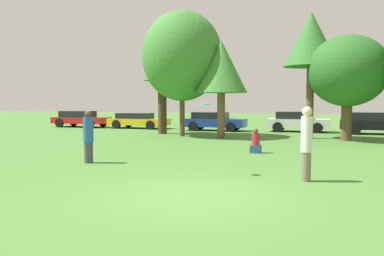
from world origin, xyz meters
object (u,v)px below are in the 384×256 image
at_px(tree_2, 221,68).
at_px(parked_car_blue, 214,121).
at_px(frisbee, 206,104).
at_px(tree_3, 311,41).
at_px(tree_1, 182,56).
at_px(bystander_sitting, 256,143).
at_px(tree_4, 348,71).
at_px(person_catcher, 307,142).
at_px(parked_car_black, 377,123).
at_px(tree_0, 162,64).
at_px(parked_car_white, 297,121).
at_px(parked_car_yellow, 138,120).
at_px(person_thrower, 88,137).
at_px(parked_car_red, 80,118).

xyz_separation_m(tree_2, parked_car_blue, (-1.84, 5.43, -3.19)).
height_order(frisbee, tree_3, tree_3).
relative_size(tree_1, parked_car_blue, 1.68).
height_order(bystander_sitting, tree_3, tree_3).
bearing_deg(tree_4, bystander_sitting, -120.27).
distance_m(tree_3, tree_4, 2.59).
xyz_separation_m(person_catcher, frisbee, (-2.66, 0.07, 0.95)).
xyz_separation_m(parked_car_blue, parked_car_black, (10.36, 0.12, 0.04)).
xyz_separation_m(person_catcher, tree_0, (-9.05, 12.76, 3.33)).
bearing_deg(parked_car_white, person_catcher, -84.88).
height_order(person_catcher, parked_car_black, person_catcher).
relative_size(frisbee, parked_car_yellow, 0.06).
bearing_deg(parked_car_yellow, bystander_sitting, -46.21).
bearing_deg(parked_car_black, tree_1, -154.29).
bearing_deg(frisbee, person_catcher, -1.41).
bearing_deg(person_catcher, tree_1, -49.65).
distance_m(person_thrower, tree_0, 12.50).
xyz_separation_m(person_thrower, parked_car_yellow, (-5.80, 15.88, -0.25)).
relative_size(tree_2, parked_car_yellow, 1.18).
distance_m(person_thrower, tree_4, 13.80).
bearing_deg(parked_car_red, bystander_sitting, -35.25).
bearing_deg(parked_car_red, tree_1, -25.82).
height_order(parked_car_red, parked_car_black, parked_car_black).
bearing_deg(person_catcher, tree_3, -81.20).
height_order(bystander_sitting, parked_car_yellow, parked_car_yellow).
distance_m(tree_2, parked_car_yellow, 10.40).
height_order(person_catcher, parked_car_red, person_catcher).
distance_m(frisbee, parked_car_white, 17.03).
bearing_deg(frisbee, tree_4, 69.37).
bearing_deg(parked_car_yellow, tree_1, -43.46).
distance_m(parked_car_red, parked_car_black, 21.36).
height_order(tree_3, parked_car_black, tree_3).
bearing_deg(person_thrower, tree_1, 100.05).
distance_m(tree_2, parked_car_blue, 6.56).
distance_m(frisbee, tree_3, 12.74).
bearing_deg(parked_car_red, parked_car_yellow, 1.95).
bearing_deg(parked_car_yellow, parked_car_black, -0.08).
bearing_deg(frisbee, parked_car_black, 68.71).
height_order(bystander_sitting, tree_1, tree_1).
relative_size(tree_0, tree_2, 1.07).
xyz_separation_m(parked_car_yellow, parked_car_white, (11.60, 0.15, 0.08)).
relative_size(parked_car_yellow, parked_car_white, 1.11).
height_order(tree_3, parked_car_white, tree_3).
bearing_deg(tree_1, bystander_sitting, -50.23).
bearing_deg(parked_car_red, tree_0, -23.63).
distance_m(tree_1, parked_car_black, 12.67).
xyz_separation_m(person_thrower, frisbee, (4.23, -0.89, 1.08)).
height_order(frisbee, bystander_sitting, frisbee).
bearing_deg(parked_car_white, bystander_sitting, -93.21).
bearing_deg(frisbee, parked_car_red, 131.89).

